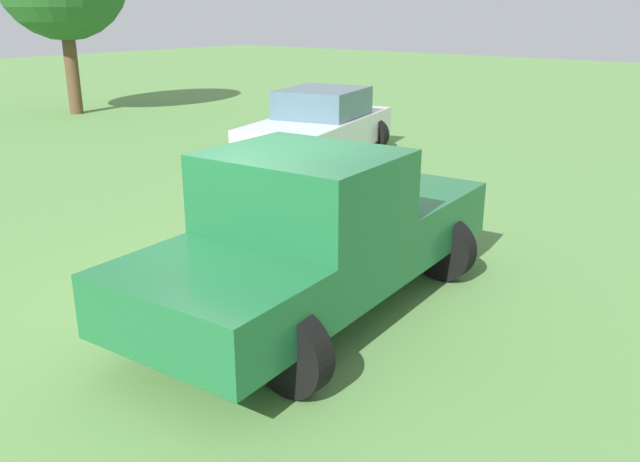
{
  "coord_description": "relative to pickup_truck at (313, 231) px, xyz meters",
  "views": [
    {
      "loc": [
        5.03,
        -4.79,
        3.16
      ],
      "look_at": [
        0.8,
        0.45,
        0.9
      ],
      "focal_mm": 37.37,
      "sensor_mm": 36.0,
      "label": 1
    }
  ],
  "objects": [
    {
      "name": "pickup_truck",
      "position": [
        0.0,
        0.0,
        0.0
      ],
      "size": [
        2.55,
        4.98,
        1.81
      ],
      "rotation": [
        0.0,
        0.0,
        1.65
      ],
      "color": "black",
      "rests_on": "ground_plane"
    },
    {
      "name": "sedan_near",
      "position": [
        -4.99,
        6.28,
        -0.24
      ],
      "size": [
        2.94,
        4.75,
        1.49
      ],
      "rotation": [
        0.0,
        0.0,
        4.96
      ],
      "color": "black",
      "rests_on": "ground_plane"
    },
    {
      "name": "ground_plane",
      "position": [
        -0.81,
        -0.33,
        -0.93
      ],
      "size": [
        80.0,
        80.0,
        0.0
      ],
      "primitive_type": "plane",
      "color": "#5B8C47"
    }
  ]
}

